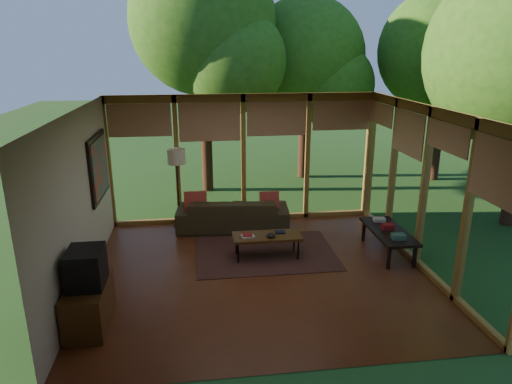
{
  "coord_description": "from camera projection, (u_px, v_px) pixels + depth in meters",
  "views": [
    {
      "loc": [
        -0.95,
        -6.79,
        3.56
      ],
      "look_at": [
        0.03,
        0.7,
        1.18
      ],
      "focal_mm": 32.0,
      "sensor_mm": 36.0,
      "label": 1
    }
  ],
  "objects": [
    {
      "name": "ceiling",
      "position": [
        260.0,
        109.0,
        6.8
      ],
      "size": [
        5.5,
        5.5,
        0.0
      ],
      "primitive_type": "plane",
      "rotation": [
        3.14,
        0.0,
        0.0
      ],
      "color": "silver",
      "rests_on": "ground"
    },
    {
      "name": "exterior_lawn",
      "position": [
        452.0,
        154.0,
        16.17
      ],
      "size": [
        40.0,
        40.0,
        0.0
      ],
      "primitive_type": "plane",
      "color": "#234C1C",
      "rests_on": "ground"
    },
    {
      "name": "ct_book_upper",
      "position": [
        248.0,
        235.0,
        7.93
      ],
      "size": [
        0.18,
        0.14,
        0.03
      ],
      "primitive_type": "cube",
      "rotation": [
        0.0,
        0.0,
        -0.1
      ],
      "color": "maroon",
      "rests_on": "coffee_table"
    },
    {
      "name": "tree_far",
      "position": [
        438.0,
        51.0,
        12.0
      ],
      "size": [
        3.15,
        3.15,
        5.09
      ],
      "color": "#3C2115",
      "rests_on": "ground"
    },
    {
      "name": "sofa",
      "position": [
        233.0,
        213.0,
        9.37
      ],
      "size": [
        2.34,
        1.09,
        0.66
      ],
      "primitive_type": "imported",
      "rotation": [
        0.0,
        0.0,
        3.05
      ],
      "color": "#39301C",
      "rests_on": "floor"
    },
    {
      "name": "side_console",
      "position": [
        388.0,
        232.0,
        8.19
      ],
      "size": [
        0.6,
        1.4,
        0.46
      ],
      "color": "black",
      "rests_on": "floor"
    },
    {
      "name": "console_book_b",
      "position": [
        388.0,
        227.0,
        8.21
      ],
      "size": [
        0.21,
        0.15,
        0.09
      ],
      "primitive_type": "cube",
      "rotation": [
        0.0,
        0.0,
        -0.01
      ],
      "color": "maroon",
      "rests_on": "side_console"
    },
    {
      "name": "window_wall_right",
      "position": [
        424.0,
        189.0,
        7.55
      ],
      "size": [
        0.12,
        5.0,
        2.7
      ],
      "primitive_type": "cube",
      "color": "olive",
      "rests_on": "ground"
    },
    {
      "name": "console_book_c",
      "position": [
        379.0,
        220.0,
        8.6
      ],
      "size": [
        0.24,
        0.19,
        0.06
      ],
      "primitive_type": "cube",
      "rotation": [
        0.0,
        0.0,
        -0.14
      ],
      "color": "#B8B1A6",
      "rests_on": "side_console"
    },
    {
      "name": "pillow_left",
      "position": [
        196.0,
        203.0,
        9.15
      ],
      "size": [
        0.45,
        0.24,
        0.47
      ],
      "primitive_type": "cube",
      "rotation": [
        -0.21,
        0.0,
        0.0
      ],
      "color": "maroon",
      "rests_on": "sofa"
    },
    {
      "name": "window_wall_back",
      "position": [
        243.0,
        159.0,
        9.57
      ],
      "size": [
        5.5,
        0.12,
        2.7
      ],
      "primitive_type": "cube",
      "color": "olive",
      "rests_on": "ground"
    },
    {
      "name": "ct_bowl",
      "position": [
        271.0,
        235.0,
        7.94
      ],
      "size": [
        0.16,
        0.16,
        0.07
      ],
      "primitive_type": "ellipsoid",
      "color": "black",
      "rests_on": "coffee_table"
    },
    {
      "name": "pillow_right",
      "position": [
        269.0,
        201.0,
        9.34
      ],
      "size": [
        0.39,
        0.21,
        0.41
      ],
      "primitive_type": "cube",
      "rotation": [
        -0.21,
        0.0,
        0.0
      ],
      "color": "maroon",
      "rests_on": "sofa"
    },
    {
      "name": "media_cabinet",
      "position": [
        89.0,
        305.0,
        6.08
      ],
      "size": [
        0.5,
        1.0,
        0.6
      ],
      "primitive_type": "cube",
      "color": "#523316",
      "rests_on": "floor"
    },
    {
      "name": "coffee_table",
      "position": [
        267.0,
        237.0,
        8.05
      ],
      "size": [
        1.2,
        0.5,
        0.43
      ],
      "color": "#523316",
      "rests_on": "floor"
    },
    {
      "name": "wall_left",
      "position": [
        79.0,
        203.0,
        6.87
      ],
      "size": [
        0.04,
        5.0,
        2.7
      ],
      "primitive_type": "cube",
      "color": "beige",
      "rests_on": "ground"
    },
    {
      "name": "ct_book_side",
      "position": [
        280.0,
        232.0,
        8.14
      ],
      "size": [
        0.18,
        0.14,
        0.03
      ],
      "primitive_type": "cube",
      "rotation": [
        0.0,
        0.0,
        -0.04
      ],
      "color": "black",
      "rests_on": "coffee_table"
    },
    {
      "name": "floor",
      "position": [
        260.0,
        272.0,
        7.61
      ],
      "size": [
        5.5,
        5.5,
        0.0
      ],
      "primitive_type": "plane",
      "color": "brown",
      "rests_on": "ground"
    },
    {
      "name": "tree_nw",
      "position": [
        203.0,
        22.0,
        10.88
      ],
      "size": [
        3.52,
        3.52,
        5.95
      ],
      "color": "#3C2115",
      "rests_on": "ground"
    },
    {
      "name": "rug",
      "position": [
        265.0,
        253.0,
        8.32
      ],
      "size": [
        2.5,
        1.77,
        0.01
      ],
      "primitive_type": "cube",
      "color": "brown",
      "rests_on": "floor"
    },
    {
      "name": "wall_painting",
      "position": [
        99.0,
        167.0,
        8.13
      ],
      "size": [
        0.06,
        1.35,
        1.15
      ],
      "color": "black",
      "rests_on": "wall_left"
    },
    {
      "name": "console_book_a",
      "position": [
        398.0,
        237.0,
        7.79
      ],
      "size": [
        0.24,
        0.19,
        0.08
      ],
      "primitive_type": "cube",
      "rotation": [
        0.0,
        0.0,
        -0.1
      ],
      "color": "#365E50",
      "rests_on": "side_console"
    },
    {
      "name": "wall_front",
      "position": [
        292.0,
        267.0,
        4.84
      ],
      "size": [
        5.5,
        0.04,
        2.7
      ],
      "primitive_type": "cube",
      "color": "beige",
      "rests_on": "ground"
    },
    {
      "name": "television",
      "position": [
        86.0,
        268.0,
        5.92
      ],
      "size": [
        0.45,
        0.55,
        0.5
      ],
      "primitive_type": "cube",
      "color": "black",
      "rests_on": "media_cabinet"
    },
    {
      "name": "tree_ne",
      "position": [
        305.0,
        58.0,
        12.4
      ],
      "size": [
        3.22,
        3.22,
        4.95
      ],
      "color": "#3C2115",
      "rests_on": "ground"
    },
    {
      "name": "floor_lamp",
      "position": [
        177.0,
        161.0,
        9.17
      ],
      "size": [
        0.36,
        0.36,
        1.65
      ],
      "color": "black",
      "rests_on": "floor"
    },
    {
      "name": "ct_book_lower",
      "position": [
        248.0,
        236.0,
        7.94
      ],
      "size": [
        0.25,
        0.21,
        0.03
      ],
      "primitive_type": "cube",
      "rotation": [
        0.0,
        0.0,
        0.2
      ],
      "color": "#B8B1A6",
      "rests_on": "coffee_table"
    }
  ]
}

